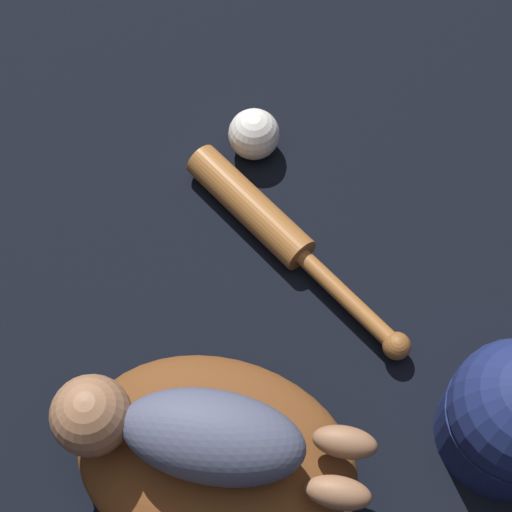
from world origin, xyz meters
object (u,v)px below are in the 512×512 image
(baseball, at_px, (254,134))
(baby_figure, at_px, (190,433))
(baseball_glove, at_px, (210,476))
(baseball_bat, at_px, (272,227))

(baseball, bearing_deg, baby_figure, 99.20)
(baseball_glove, distance_m, baseball_bat, 0.37)
(baseball_bat, xyz_separation_m, baseball, (0.07, -0.14, 0.01))
(baby_figure, bearing_deg, baseball_bat, -88.59)
(baby_figure, height_order, baseball, baby_figure)
(baseball_glove, relative_size, baby_figure, 0.93)
(baseball_glove, height_order, baseball, baseball_glove)
(baby_figure, bearing_deg, baseball, -80.80)
(baby_figure, xyz_separation_m, baseball_bat, (0.01, -0.35, -0.11))
(baseball_bat, bearing_deg, baseball, -63.28)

